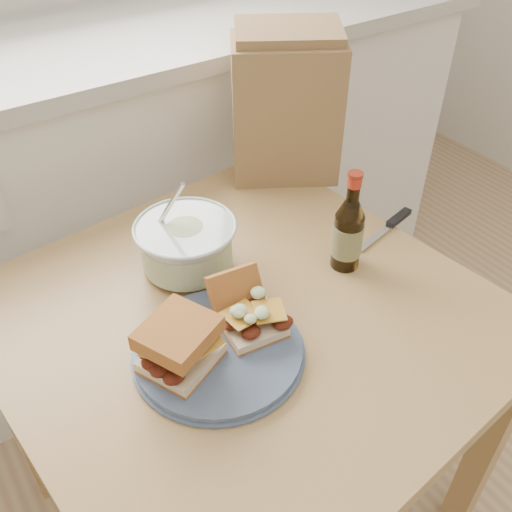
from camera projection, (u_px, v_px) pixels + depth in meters
cabinet_run at (78, 204)px, 1.68m from camera, size 2.50×0.64×0.94m
dining_table at (244, 350)px, 1.09m from camera, size 0.91×0.91×0.69m
plate at (218, 351)px, 0.95m from camera, size 0.28×0.28×0.02m
sandwich_left at (179, 344)px, 0.89m from camera, size 0.14×0.14×0.08m
sandwich_right at (247, 311)px, 0.97m from camera, size 0.11×0.14×0.08m
coleslaw_bowl at (187, 247)px, 1.09m from camera, size 0.20×0.20×0.20m
beer_bottle at (348, 232)px, 1.08m from camera, size 0.06×0.06×0.21m
knife at (393, 222)px, 1.23m from camera, size 0.19×0.06×0.01m
paper_bag at (286, 110)px, 1.31m from camera, size 0.29×0.26×0.32m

